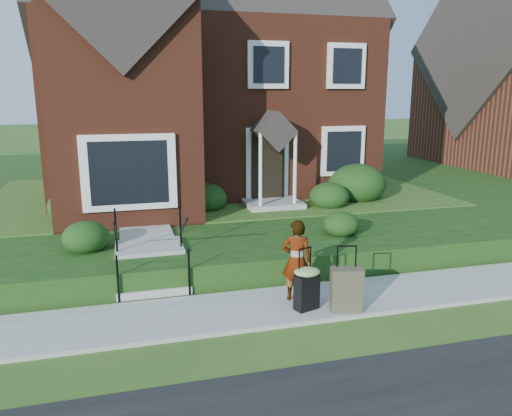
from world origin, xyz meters
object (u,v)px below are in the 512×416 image
object	(u,v)px
suitcase_black	(307,286)
suitcase_olive	(346,289)
woman	(297,260)
front_steps	(151,261)

from	to	relation	value
suitcase_black	suitcase_olive	distance (m)	0.69
woman	suitcase_black	bearing A→B (deg)	116.71
woman	suitcase_black	size ratio (longest dim) A/B	1.36
woman	suitcase_olive	distance (m)	1.04
front_steps	suitcase_olive	size ratio (longest dim) A/B	1.72
front_steps	suitcase_black	bearing A→B (deg)	-40.33
suitcase_black	woman	bearing A→B (deg)	76.28
front_steps	suitcase_black	distance (m)	3.37
woman	front_steps	bearing A→B (deg)	-12.58
woman	suitcase_black	distance (m)	0.55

